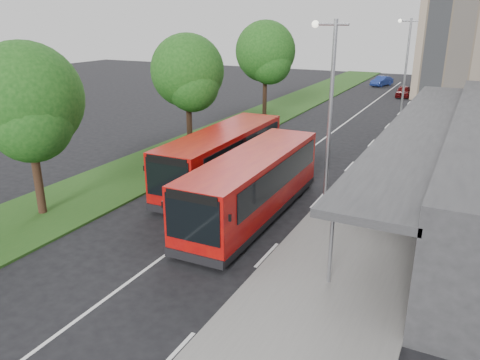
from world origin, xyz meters
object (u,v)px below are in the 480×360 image
at_px(bus_main, 253,185).
at_px(tree_mid, 188,76).
at_px(car_near, 403,91).
at_px(car_far, 382,81).
at_px(lamp_post_near, 328,110).
at_px(litter_bin, 393,162).
at_px(bollard, 397,131).
at_px(tree_near, 28,106).
at_px(bus_second, 223,158).
at_px(lamp_post_far, 405,66).
at_px(tree_far, 266,55).

bearing_deg(bus_main, tree_mid, 135.09).
relative_size(car_near, car_far, 0.96).
height_order(lamp_post_near, litter_bin, lamp_post_near).
bearing_deg(lamp_post_near, car_far, 97.55).
bearing_deg(bollard, tree_near, -119.78).
distance_m(litter_bin, car_far, 36.16).
relative_size(litter_bin, car_near, 0.28).
relative_size(bus_second, bollard, 8.77).
distance_m(bus_main, bus_second, 4.40).
xyz_separation_m(tree_mid, car_near, (9.14, 28.60, -4.14)).
bearing_deg(bollard, car_near, 97.13).
distance_m(bus_main, litter_bin, 9.98).
xyz_separation_m(tree_near, litter_bin, (12.69, 12.85, -4.13)).
relative_size(lamp_post_far, car_near, 2.26).
bearing_deg(litter_bin, bus_second, -141.73).
relative_size(tree_far, lamp_post_near, 1.01).
distance_m(tree_far, lamp_post_far, 11.18).
relative_size(tree_mid, tree_far, 0.91).
bearing_deg(litter_bin, lamp_post_far, 97.35).
height_order(bollard, car_near, bollard).
bearing_deg(bollard, litter_bin, -82.34).
bearing_deg(lamp_post_near, car_near, 93.19).
relative_size(lamp_post_near, car_near, 2.26).
xyz_separation_m(bus_main, bus_second, (-3.16, 3.06, 0.00)).
height_order(lamp_post_near, bus_main, lamp_post_near).
relative_size(tree_near, car_far, 2.00).
xyz_separation_m(tree_far, bollard, (11.67, -3.60, -4.48)).
distance_m(litter_bin, bollard, 7.62).
height_order(lamp_post_near, car_far, lamp_post_near).
bearing_deg(tree_near, litter_bin, 45.35).
bearing_deg(tree_mid, tree_far, 90.00).
xyz_separation_m(litter_bin, bollard, (-1.02, 7.55, 0.08)).
bearing_deg(bus_main, car_far, 93.06).
relative_size(tree_far, bus_main, 0.81).
bearing_deg(lamp_post_far, tree_mid, -130.68).
distance_m(tree_near, tree_mid, 12.00).
height_order(bus_main, car_far, bus_main).
bearing_deg(litter_bin, lamp_post_near, -101.18).
relative_size(tree_far, litter_bin, 8.17).
relative_size(lamp_post_far, bus_main, 0.80).
bearing_deg(tree_mid, tree_near, -90.00).
bearing_deg(car_near, bus_main, -94.54).
distance_m(tree_near, tree_far, 24.00).
distance_m(bollard, car_near, 20.36).
distance_m(tree_far, bus_main, 22.11).
distance_m(tree_near, bus_second, 9.29).
bearing_deg(lamp_post_far, bollard, -83.18).
bearing_deg(lamp_post_near, bus_main, -158.90).
relative_size(tree_far, car_far, 2.18).
distance_m(tree_near, bus_main, 9.81).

